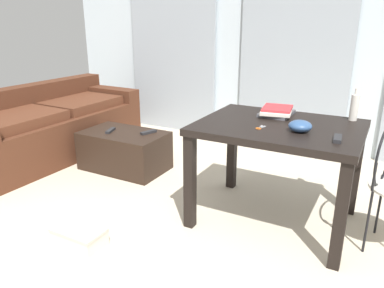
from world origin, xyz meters
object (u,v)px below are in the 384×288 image
craft_table (278,139)px  scissors (260,128)px  bowl (300,126)px  tv_remote_primary (111,130)px  bottle_near (354,107)px  book_stack (277,111)px  tv_remote_secondary (149,132)px  coffee_table (125,151)px  shoebox (79,237)px  couch (48,128)px  tv_remote_on_table (338,139)px

craft_table → scissors: bearing=-118.7°
bowl → tv_remote_primary: bearing=170.0°
scissors → tv_remote_primary: (-1.64, 0.38, -0.35)m
craft_table → tv_remote_primary: (-1.73, 0.22, -0.24)m
bottle_near → tv_remote_primary: size_ratio=1.41×
bottle_near → bowl: bearing=-119.8°
book_stack → tv_remote_secondary: book_stack is taller
book_stack → tv_remote_secondary: bearing=174.7°
coffee_table → tv_remote_primary: 0.24m
book_stack → tv_remote_secondary: (-1.28, 0.12, -0.38)m
tv_remote_primary → shoebox: 1.41m
coffee_table → tv_remote_primary: size_ratio=5.05×
coffee_table → tv_remote_primary: tv_remote_primary is taller
couch → tv_remote_primary: 0.86m
bottle_near → tv_remote_secondary: (-1.80, -0.00, -0.45)m
tv_remote_on_table → coffee_table: bearing=161.4°
bowl → tv_remote_on_table: (0.24, -0.08, -0.03)m
coffee_table → craft_table: size_ratio=0.75×
craft_table → shoebox: 1.52m
tv_remote_on_table → shoebox: (-1.44, -0.77, -0.69)m
book_stack → scissors: book_stack is taller
tv_remote_on_table → tv_remote_secondary: bearing=157.1°
book_stack → scissors: (0.00, -0.40, -0.03)m
couch → scissors: scissors is taller
bowl → tv_remote_on_table: 0.26m
craft_table → tv_remote_on_table: (0.41, -0.19, 0.12)m
couch → book_stack: size_ratio=6.40×
couch → bottle_near: (3.02, 0.16, 0.53)m
craft_table → book_stack: bearing=111.2°
bowl → tv_remote_secondary: 1.65m
couch → tv_remote_primary: bearing=1.6°
coffee_table → scissors: 1.67m
couch → bowl: size_ratio=13.97×
bottle_near → couch: bearing=-177.0°
bottle_near → scissors: 0.74m
couch → scissors: 2.56m
bowl → tv_remote_primary: 1.96m
book_stack → couch: bearing=-179.1°
bowl → scissors: (-0.25, -0.05, -0.03)m
coffee_table → craft_table: (1.60, -0.26, 0.45)m
couch → scissors: bearing=-8.2°
scissors → tv_remote_secondary: bearing=158.1°
bowl → tv_remote_on_table: size_ratio=1.05×
bottle_near → shoebox: size_ratio=0.67×
couch → tv_remote_primary: (0.86, 0.02, 0.08)m
craft_table → tv_remote_on_table: size_ratio=7.70×
scissors → tv_remote_secondary: scissors is taller
bowl → bottle_near: bearing=60.2°
bowl → coffee_table: bearing=168.0°
coffee_table → tv_remote_on_table: bearing=-12.7°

